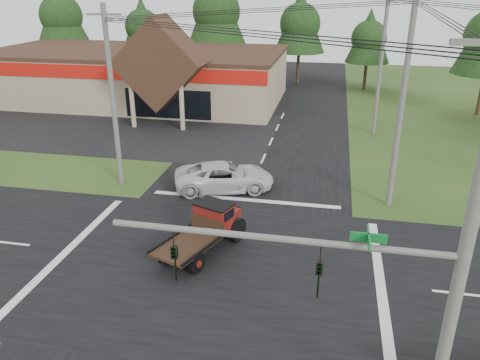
# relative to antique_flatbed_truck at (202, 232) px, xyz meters

# --- Properties ---
(ground) EXTENTS (120.00, 120.00, 0.00)m
(ground) POSITION_rel_antique_flatbed_truck_xyz_m (0.86, -1.08, -1.05)
(ground) COLOR #234117
(ground) RESTS_ON ground
(road_ns) EXTENTS (12.00, 120.00, 0.02)m
(road_ns) POSITION_rel_antique_flatbed_truck_xyz_m (0.86, -1.08, -1.04)
(road_ns) COLOR black
(road_ns) RESTS_ON ground
(road_ew) EXTENTS (120.00, 12.00, 0.02)m
(road_ew) POSITION_rel_antique_flatbed_truck_xyz_m (0.86, -1.08, -1.04)
(road_ew) COLOR black
(road_ew) RESTS_ON ground
(parking_apron) EXTENTS (28.00, 14.00, 0.02)m
(parking_apron) POSITION_rel_antique_flatbed_truck_xyz_m (-13.14, 17.92, -1.04)
(parking_apron) COLOR black
(parking_apron) RESTS_ON ground
(cvs_building) EXTENTS (30.40, 18.20, 9.19)m
(cvs_building) POSITION_rel_antique_flatbed_truck_xyz_m (-14.84, 28.49, 1.72)
(cvs_building) COLOR tan
(cvs_building) RESTS_ON ground
(traffic_signal_mast) EXTENTS (8.12, 0.24, 7.00)m
(traffic_signal_mast) POSITION_rel_antique_flatbed_truck_xyz_m (6.68, -8.58, 3.37)
(traffic_signal_mast) COLOR #595651
(traffic_signal_mast) RESTS_ON ground
(utility_pole_nr) EXTENTS (2.00, 0.30, 11.00)m
(utility_pole_nr) POSITION_rel_antique_flatbed_truck_xyz_m (8.36, -8.58, 4.58)
(utility_pole_nr) COLOR #595651
(utility_pole_nr) RESTS_ON ground
(utility_pole_nw) EXTENTS (2.00, 0.30, 10.50)m
(utility_pole_nw) POSITION_rel_antique_flatbed_truck_xyz_m (-7.14, 6.92, 4.33)
(utility_pole_nw) COLOR #595651
(utility_pole_nw) RESTS_ON ground
(utility_pole_ne) EXTENTS (2.00, 0.30, 11.50)m
(utility_pole_ne) POSITION_rel_antique_flatbed_truck_xyz_m (8.86, 6.92, 4.84)
(utility_pole_ne) COLOR #595651
(utility_pole_ne) RESTS_ON ground
(utility_pole_n) EXTENTS (2.00, 0.30, 11.20)m
(utility_pole_n) POSITION_rel_antique_flatbed_truck_xyz_m (8.86, 20.92, 4.69)
(utility_pole_n) COLOR #595651
(utility_pole_n) RESTS_ON ground
(tree_row_a) EXTENTS (6.72, 6.72, 12.12)m
(tree_row_a) POSITION_rel_antique_flatbed_truck_xyz_m (-29.14, 38.92, 6.99)
(tree_row_a) COLOR #332316
(tree_row_a) RESTS_ON ground
(tree_row_b) EXTENTS (5.60, 5.60, 10.10)m
(tree_row_b) POSITION_rel_antique_flatbed_truck_xyz_m (-19.14, 40.92, 5.65)
(tree_row_b) COLOR #332316
(tree_row_b) RESTS_ON ground
(tree_row_c) EXTENTS (7.28, 7.28, 13.13)m
(tree_row_c) POSITION_rel_antique_flatbed_truck_xyz_m (-9.14, 39.92, 7.67)
(tree_row_c) COLOR #332316
(tree_row_c) RESTS_ON ground
(tree_row_d) EXTENTS (6.16, 6.16, 11.11)m
(tree_row_d) POSITION_rel_antique_flatbed_truck_xyz_m (0.86, 40.92, 6.32)
(tree_row_d) COLOR #332316
(tree_row_d) RESTS_ON ground
(tree_row_e) EXTENTS (5.04, 5.04, 9.09)m
(tree_row_e) POSITION_rel_antique_flatbed_truck_xyz_m (8.86, 38.92, 4.98)
(tree_row_e) COLOR #332316
(tree_row_e) RESTS_ON ground
(antique_flatbed_truck) EXTENTS (3.61, 5.39, 2.11)m
(antique_flatbed_truck) POSITION_rel_antique_flatbed_truck_xyz_m (0.00, 0.00, 0.00)
(antique_flatbed_truck) COLOR #52100B
(antique_flatbed_truck) RESTS_ON ground
(white_pickup) EXTENTS (6.41, 4.34, 1.63)m
(white_pickup) POSITION_rel_antique_flatbed_truck_xyz_m (-0.62, 7.21, -0.24)
(white_pickup) COLOR silver
(white_pickup) RESTS_ON ground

